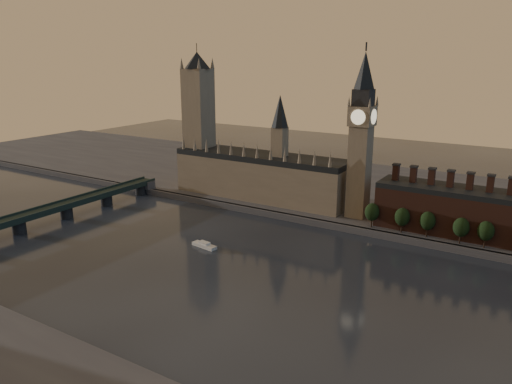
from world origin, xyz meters
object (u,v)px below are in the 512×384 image
(westminster_bridge, at_px, (39,215))
(river_boat, at_px, (204,245))
(big_ben, at_px, (361,134))
(victoria_tower, at_px, (199,116))

(westminster_bridge, distance_m, river_boat, 111.76)
(big_ben, bearing_deg, westminster_bridge, -145.67)
(victoria_tower, bearing_deg, river_boat, -51.16)
(victoria_tower, relative_size, river_boat, 6.64)
(river_boat, bearing_deg, victoria_tower, 137.14)
(big_ben, xyz_separation_m, river_boat, (-56.62, -86.15, -55.62))
(river_boat, bearing_deg, westminster_bridge, -157.93)
(victoria_tower, height_order, big_ben, victoria_tower)
(victoria_tower, xyz_separation_m, river_boat, (73.38, -91.15, -57.88))
(victoria_tower, height_order, river_boat, victoria_tower)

